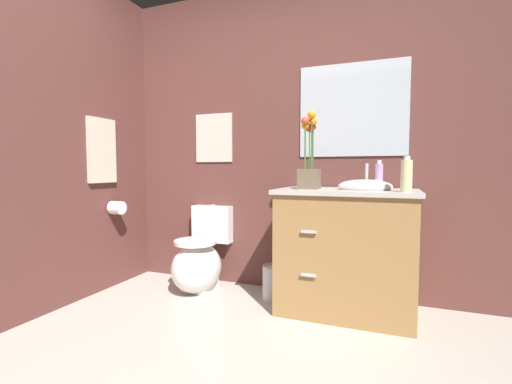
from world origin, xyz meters
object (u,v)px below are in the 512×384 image
at_px(lotion_bottle, 407,175).
at_px(wall_poster, 214,138).
at_px(toilet, 200,261).
at_px(vanity_cabinet, 346,249).
at_px(trash_bin, 274,283).
at_px(wall_mirror, 352,110).
at_px(hanging_towel, 102,151).
at_px(toilet_paper_roll, 117,208).
at_px(soap_bottle, 379,176).
at_px(flower_vase, 309,163).

xyz_separation_m(lotion_bottle, wall_poster, (-1.55, 0.47, 0.31)).
relative_size(toilet, vanity_cabinet, 0.66).
xyz_separation_m(lotion_bottle, trash_bin, (-0.90, 0.20, -0.83)).
height_order(wall_mirror, hanging_towel, wall_mirror).
xyz_separation_m(vanity_cabinet, toilet_paper_roll, (-1.85, -0.17, 0.24)).
height_order(lotion_bottle, toilet_paper_roll, lotion_bottle).
height_order(lotion_bottle, wall_mirror, wall_mirror).
relative_size(vanity_cabinet, soap_bottle, 5.23).
distance_m(vanity_cabinet, trash_bin, 0.61).
relative_size(wall_poster, hanging_towel, 0.81).
xyz_separation_m(toilet, wall_mirror, (1.18, 0.27, 1.21)).
xyz_separation_m(soap_bottle, toilet_paper_roll, (-2.06, -0.23, -0.28)).
bearing_deg(vanity_cabinet, trash_bin, 177.40).
bearing_deg(toilet_paper_roll, trash_bin, 8.34).
distance_m(soap_bottle, lotion_bottle, 0.29).
distance_m(soap_bottle, wall_mirror, 0.59).
relative_size(toilet, wall_poster, 1.64).
bearing_deg(flower_vase, toilet, 175.28).
bearing_deg(toilet_paper_roll, wall_poster, 34.68).
relative_size(vanity_cabinet, flower_vase, 1.94).
relative_size(soap_bottle, toilet_paper_roll, 1.81).
bearing_deg(lotion_bottle, soap_bottle, 124.81).
relative_size(vanity_cabinet, lotion_bottle, 4.81).
height_order(soap_bottle, trash_bin, soap_bottle).
bearing_deg(wall_mirror, wall_poster, 180.00).
relative_size(trash_bin, hanging_towel, 0.52).
distance_m(wall_poster, wall_mirror, 1.19).
bearing_deg(trash_bin, toilet, 179.79).
bearing_deg(wall_poster, toilet, -90.00).
xyz_separation_m(lotion_bottle, toilet_paper_roll, (-2.22, 0.01, -0.28)).
xyz_separation_m(vanity_cabinet, hanging_towel, (-1.91, -0.26, 0.71)).
bearing_deg(trash_bin, toilet_paper_roll, -171.66).
height_order(toilet, soap_bottle, soap_bottle).
bearing_deg(lotion_bottle, vanity_cabinet, 154.10).
distance_m(hanging_towel, toilet_paper_roll, 0.48).
xyz_separation_m(wall_poster, hanging_towel, (-0.73, -0.56, -0.12)).
xyz_separation_m(flower_vase, hanging_towel, (-1.66, -0.21, 0.11)).
relative_size(toilet, flower_vase, 1.28).
xyz_separation_m(flower_vase, trash_bin, (-0.28, 0.07, -0.91)).
bearing_deg(vanity_cabinet, toilet_paper_roll, -174.76).
height_order(lotion_bottle, trash_bin, lotion_bottle).
relative_size(soap_bottle, lotion_bottle, 0.92).
xyz_separation_m(toilet, wall_poster, (0.00, 0.27, 1.03)).
bearing_deg(toilet_paper_roll, soap_bottle, 6.30).
bearing_deg(vanity_cabinet, wall_mirror, 90.53).
height_order(vanity_cabinet, flower_vase, flower_vase).
relative_size(wall_poster, toilet_paper_roll, 3.83).
bearing_deg(wall_mirror, flower_vase, -126.00).
distance_m(flower_vase, soap_bottle, 0.48).
xyz_separation_m(vanity_cabinet, trash_bin, (-0.53, 0.02, -0.31)).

